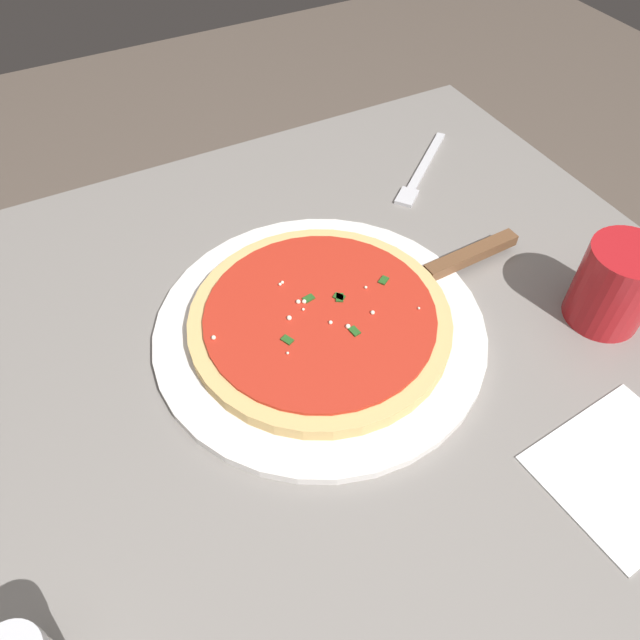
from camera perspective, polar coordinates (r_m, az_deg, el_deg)
ground_plane at (r=1.31m, az=1.60°, el=-22.48°), size 5.00×5.00×0.00m
restaurant_table at (r=0.78m, az=2.53°, el=-8.67°), size 0.84×0.80×0.75m
serving_plate at (r=0.65m, az=0.00°, el=-0.84°), size 0.36×0.36×0.01m
pizza at (r=0.63m, az=0.00°, el=0.03°), size 0.28×0.28×0.02m
pizza_server at (r=0.71m, az=11.91°, el=4.97°), size 0.22×0.07×0.01m
cup_tall_drink at (r=0.70m, az=26.62°, el=3.02°), size 0.08×0.08×0.10m
napkin_folded_right at (r=0.62m, az=27.41°, el=-12.75°), size 0.16×0.14×0.00m
fork at (r=0.88m, az=9.70°, el=13.92°), size 0.16×0.13×0.00m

